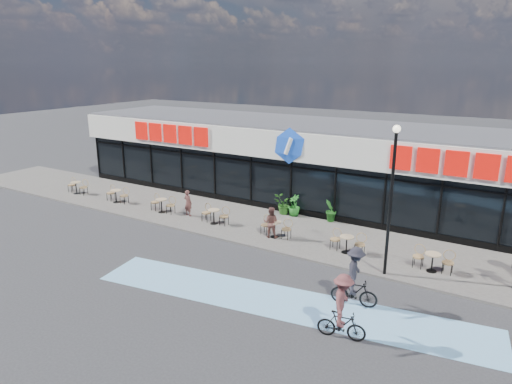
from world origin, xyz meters
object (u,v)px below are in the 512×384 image
at_px(bistro_set_0, 77,186).
at_px(patron_left, 188,203).
at_px(cyclist_b, 355,279).
at_px(potted_plant_right, 294,205).
at_px(cyclist_a, 342,309).
at_px(potted_plant_mid, 331,211).
at_px(lamp_post, 392,190).
at_px(potted_plant_left, 283,205).
at_px(patron_right, 271,222).

relative_size(bistro_set_0, patron_left, 1.10).
bearing_deg(cyclist_b, potted_plant_right, 129.22).
bearing_deg(bistro_set_0, cyclist_a, -17.19).
relative_size(bistro_set_0, potted_plant_mid, 1.28).
height_order(bistro_set_0, patron_left, patron_left).
relative_size(patron_left, cyclist_b, 0.66).
bearing_deg(patron_left, cyclist_b, 165.00).
bearing_deg(lamp_post, potted_plant_right, 144.29).
relative_size(potted_plant_mid, potted_plant_right, 1.05).
distance_m(potted_plant_left, potted_plant_right, 0.62).
bearing_deg(cyclist_b, bistro_set_0, 168.26).
bearing_deg(potted_plant_mid, lamp_post, -47.76).
relative_size(potted_plant_left, potted_plant_right, 0.91).
xyz_separation_m(potted_plant_left, potted_plant_right, (0.61, 0.08, 0.05)).
relative_size(cyclist_a, cyclist_b, 0.99).
xyz_separation_m(lamp_post, patron_right, (-5.62, 1.04, -2.63)).
bearing_deg(bistro_set_0, potted_plant_right, 13.07).
bearing_deg(potted_plant_mid, potted_plant_right, -177.54).
xyz_separation_m(bistro_set_0, patron_right, (13.82, -0.22, 0.28)).
bearing_deg(cyclist_b, potted_plant_left, 132.39).
height_order(potted_plant_right, patron_right, patron_right).
distance_m(potted_plant_right, patron_right, 3.36).
relative_size(potted_plant_left, potted_plant_mid, 0.87).
distance_m(bistro_set_0, patron_right, 13.83).
distance_m(potted_plant_mid, cyclist_a, 10.09).
bearing_deg(lamp_post, cyclist_a, -89.39).
bearing_deg(potted_plant_mid, patron_left, -156.55).
height_order(bistro_set_0, potted_plant_left, potted_plant_left).
bearing_deg(potted_plant_mid, cyclist_b, -62.37).
distance_m(potted_plant_left, potted_plant_mid, 2.65).
relative_size(patron_right, cyclist_a, 0.70).
bearing_deg(potted_plant_left, cyclist_b, -47.61).
height_order(lamp_post, potted_plant_left, lamp_post).
relative_size(lamp_post, patron_right, 3.90).
bearing_deg(cyclist_b, patron_right, 144.79).
height_order(potted_plant_left, potted_plant_mid, potted_plant_mid).
relative_size(bistro_set_0, potted_plant_left, 1.48).
xyz_separation_m(potted_plant_left, patron_right, (1.06, -3.24, 0.22)).
height_order(lamp_post, patron_right, lamp_post).
xyz_separation_m(lamp_post, patron_left, (-10.87, 1.48, -2.67)).
xyz_separation_m(bistro_set_0, patron_left, (8.57, 0.23, 0.24)).
relative_size(patron_right, cyclist_b, 0.70).
bearing_deg(potted_plant_right, patron_left, -149.10).
bearing_deg(potted_plant_mid, bistro_set_0, -168.29).
bearing_deg(cyclist_b, cyclist_a, -80.75).
xyz_separation_m(cyclist_a, cyclist_b, (-0.33, 2.05, -0.02)).
relative_size(patron_left, patron_right, 0.95).
bearing_deg(cyclist_a, potted_plant_mid, 113.91).
relative_size(potted_plant_left, patron_right, 0.71).
bearing_deg(patron_left, potted_plant_left, -139.59).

